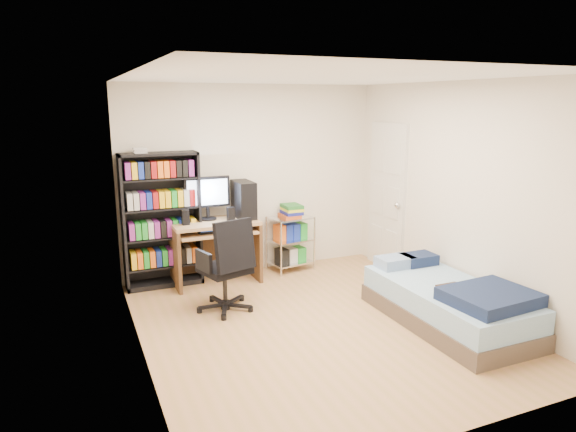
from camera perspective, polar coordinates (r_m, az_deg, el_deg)
name	(u,v)px	position (r m, az deg, el deg)	size (l,w,h in m)	color
room	(319,207)	(5.08, 3.43, 0.95)	(3.58, 4.08, 2.58)	tan
media_shelf	(161,219)	(6.52, -13.88, -0.29)	(0.94, 0.31, 1.74)	black
computer_desk	(222,225)	(6.61, -7.37, -1.00)	(1.07, 0.62, 1.35)	tan
office_chair	(227,282)	(5.73, -6.79, -7.24)	(0.78, 0.78, 1.06)	black
wire_cart	(290,227)	(6.99, 0.27, -1.28)	(0.62, 0.49, 0.91)	silver
bed	(449,303)	(5.65, 17.46, -9.17)	(0.93, 1.87, 0.53)	#51443C
door	(387,197)	(7.14, 10.95, 2.09)	(0.12, 0.80, 2.00)	silver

